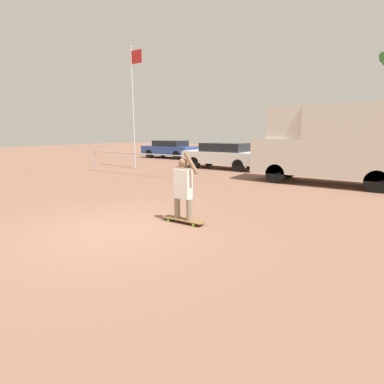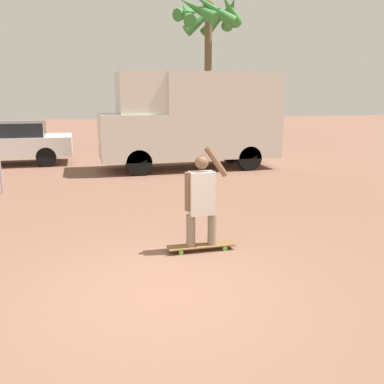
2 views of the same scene
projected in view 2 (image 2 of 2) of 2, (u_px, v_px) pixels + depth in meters
The scene contains 6 objects.
ground_plane at pixel (157, 294), 5.20m from camera, with size 80.00×80.00×0.00m, color brown.
skateboard at pixel (201, 246), 6.66m from camera, with size 1.06×0.25×0.09m.
person_skateboarder at pixel (202, 197), 6.48m from camera, with size 0.67×0.22×1.55m.
camper_van at pixel (193, 118), 13.81m from camera, with size 5.70×2.01×3.06m.
parked_car_white at pixel (6, 142), 14.69m from camera, with size 4.45×1.85×1.45m.
palm_tree_near_van at pixel (209, 20), 19.40m from camera, with size 3.33×3.33×6.78m.
Camera 2 is at (-0.82, -4.74, 2.37)m, focal length 40.00 mm.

